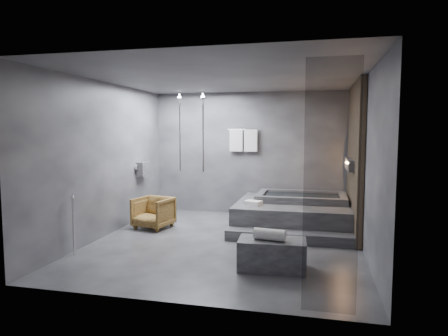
# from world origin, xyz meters

# --- Properties ---
(room) EXTENTS (5.00, 5.04, 2.82)m
(room) POSITION_xyz_m (0.40, 0.24, 1.73)
(room) COLOR #2B2B2E
(room) RESTS_ON ground
(tub_deck) EXTENTS (2.20, 2.00, 0.50)m
(tub_deck) POSITION_xyz_m (1.05, 1.45, 0.25)
(tub_deck) COLOR #303033
(tub_deck) RESTS_ON ground
(tub_step) EXTENTS (2.20, 0.36, 0.18)m
(tub_step) POSITION_xyz_m (1.05, 0.27, 0.09)
(tub_step) COLOR #303033
(tub_step) RESTS_ON ground
(concrete_bench) EXTENTS (0.96, 0.57, 0.42)m
(concrete_bench) POSITION_xyz_m (0.92, -1.14, 0.21)
(concrete_bench) COLOR #343436
(concrete_bench) RESTS_ON ground
(driftwood_chair) EXTENTS (0.79, 0.80, 0.61)m
(driftwood_chair) POSITION_xyz_m (-1.64, 0.69, 0.31)
(driftwood_chair) COLOR #462E11
(driftwood_chair) RESTS_ON ground
(rolled_towel) EXTENTS (0.46, 0.22, 0.16)m
(rolled_towel) POSITION_xyz_m (0.89, -1.18, 0.50)
(rolled_towel) COLOR white
(rolled_towel) RESTS_ON concrete_bench
(deck_towel) EXTENTS (0.36, 0.31, 0.08)m
(deck_towel) POSITION_xyz_m (0.32, 0.93, 0.54)
(deck_towel) COLOR white
(deck_towel) RESTS_ON tub_deck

